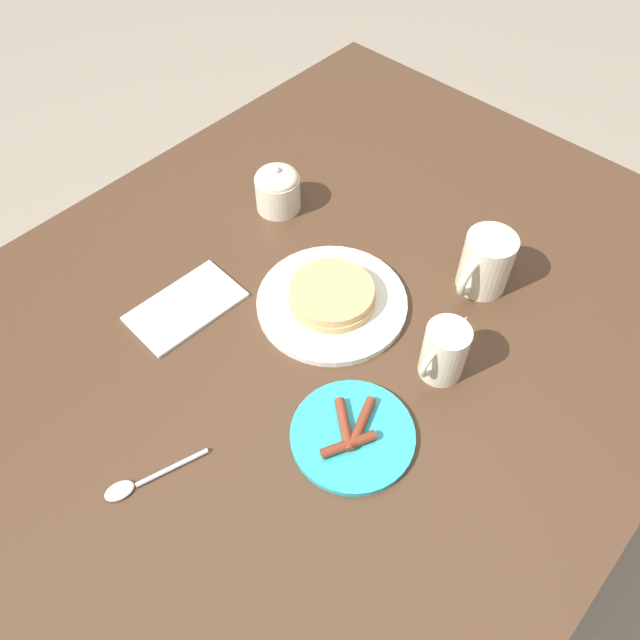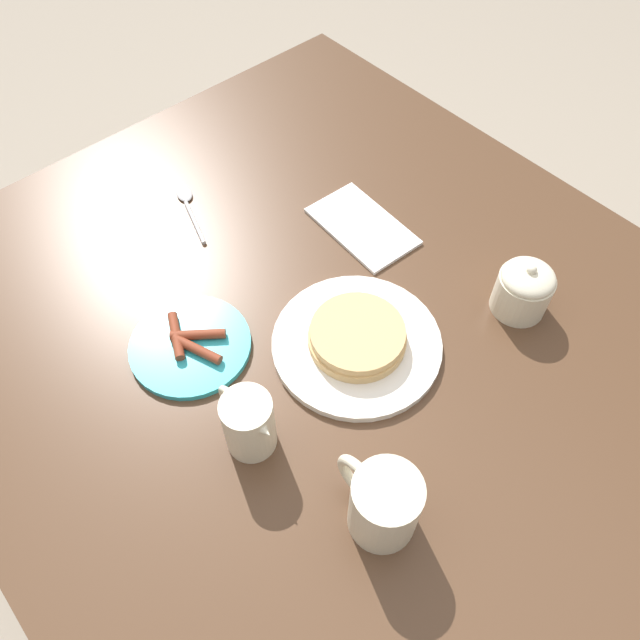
{
  "view_description": "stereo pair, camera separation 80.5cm",
  "coord_description": "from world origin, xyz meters",
  "px_view_note": "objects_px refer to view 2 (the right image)",
  "views": [
    {
      "loc": [
        0.47,
        0.4,
        1.51
      ],
      "look_at": [
        0.05,
        0.02,
        0.77
      ],
      "focal_mm": 35.0,
      "sensor_mm": 36.0,
      "label": 1
    },
    {
      "loc": [
        -0.33,
        0.35,
        1.48
      ],
      "look_at": [
        0.05,
        0.02,
        0.77
      ],
      "focal_mm": 35.0,
      "sensor_mm": 36.0,
      "label": 2
    }
  ],
  "objects_px": {
    "creamer_pitcher": "(249,423)",
    "napkin": "(362,226)",
    "spoon": "(187,205)",
    "sugar_bowl": "(524,289)",
    "side_plate_bacon": "(190,345)",
    "coffee_mug": "(382,503)",
    "pancake_plate": "(356,340)"
  },
  "relations": [
    {
      "from": "creamer_pitcher",
      "to": "napkin",
      "type": "xyz_separation_m",
      "value": [
        0.18,
        -0.37,
        -0.05
      ]
    },
    {
      "from": "creamer_pitcher",
      "to": "spoon",
      "type": "relative_size",
      "value": 0.77
    },
    {
      "from": "creamer_pitcher",
      "to": "sugar_bowl",
      "type": "bearing_deg",
      "value": -102.01
    },
    {
      "from": "side_plate_bacon",
      "to": "sugar_bowl",
      "type": "distance_m",
      "value": 0.48
    },
    {
      "from": "coffee_mug",
      "to": "napkin",
      "type": "relative_size",
      "value": 0.63
    },
    {
      "from": "sugar_bowl",
      "to": "napkin",
      "type": "distance_m",
      "value": 0.28
    },
    {
      "from": "creamer_pitcher",
      "to": "sugar_bowl",
      "type": "relative_size",
      "value": 1.17
    },
    {
      "from": "pancake_plate",
      "to": "spoon",
      "type": "relative_size",
      "value": 1.73
    },
    {
      "from": "pancake_plate",
      "to": "creamer_pitcher",
      "type": "bearing_deg",
      "value": 95.18
    },
    {
      "from": "coffee_mug",
      "to": "napkin",
      "type": "bearing_deg",
      "value": -41.49
    },
    {
      "from": "coffee_mug",
      "to": "spoon",
      "type": "distance_m",
      "value": 0.6
    },
    {
      "from": "coffee_mug",
      "to": "napkin",
      "type": "distance_m",
      "value": 0.48
    },
    {
      "from": "sugar_bowl",
      "to": "napkin",
      "type": "bearing_deg",
      "value": 12.46
    },
    {
      "from": "napkin",
      "to": "pancake_plate",
      "type": "bearing_deg",
      "value": 133.77
    },
    {
      "from": "side_plate_bacon",
      "to": "napkin",
      "type": "height_order",
      "value": "side_plate_bacon"
    },
    {
      "from": "coffee_mug",
      "to": "creamer_pitcher",
      "type": "height_order",
      "value": "coffee_mug"
    },
    {
      "from": "napkin",
      "to": "spoon",
      "type": "bearing_deg",
      "value": 38.83
    },
    {
      "from": "pancake_plate",
      "to": "coffee_mug",
      "type": "height_order",
      "value": "coffee_mug"
    },
    {
      "from": "creamer_pitcher",
      "to": "spoon",
      "type": "xyz_separation_m",
      "value": [
        0.41,
        -0.18,
        -0.05
      ]
    },
    {
      "from": "spoon",
      "to": "napkin",
      "type": "bearing_deg",
      "value": -141.17
    },
    {
      "from": "coffee_mug",
      "to": "creamer_pitcher",
      "type": "bearing_deg",
      "value": 15.84
    },
    {
      "from": "creamer_pitcher",
      "to": "coffee_mug",
      "type": "bearing_deg",
      "value": -164.16
    },
    {
      "from": "pancake_plate",
      "to": "sugar_bowl",
      "type": "distance_m",
      "value": 0.25
    },
    {
      "from": "coffee_mug",
      "to": "sugar_bowl",
      "type": "xyz_separation_m",
      "value": [
        0.09,
        -0.37,
        -0.01
      ]
    },
    {
      "from": "creamer_pitcher",
      "to": "spoon",
      "type": "distance_m",
      "value": 0.45
    },
    {
      "from": "coffee_mug",
      "to": "sugar_bowl",
      "type": "distance_m",
      "value": 0.39
    },
    {
      "from": "pancake_plate",
      "to": "napkin",
      "type": "relative_size",
      "value": 1.32
    },
    {
      "from": "creamer_pitcher",
      "to": "napkin",
      "type": "relative_size",
      "value": 0.58
    },
    {
      "from": "pancake_plate",
      "to": "creamer_pitcher",
      "type": "distance_m",
      "value": 0.2
    },
    {
      "from": "side_plate_bacon",
      "to": "coffee_mug",
      "type": "distance_m",
      "value": 0.35
    },
    {
      "from": "napkin",
      "to": "sugar_bowl",
      "type": "bearing_deg",
      "value": -167.54
    },
    {
      "from": "pancake_plate",
      "to": "sugar_bowl",
      "type": "xyz_separation_m",
      "value": [
        -0.11,
        -0.23,
        0.03
      ]
    }
  ]
}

